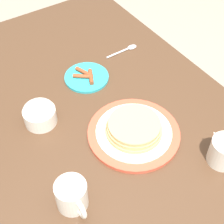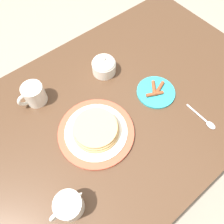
# 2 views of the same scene
# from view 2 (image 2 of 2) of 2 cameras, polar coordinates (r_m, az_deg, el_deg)

# --- Properties ---
(ground_plane) EXTENTS (8.00, 8.00, 0.00)m
(ground_plane) POSITION_cam_2_polar(r_m,az_deg,el_deg) (1.52, -1.63, -14.61)
(ground_plane) COLOR gray
(dining_table) EXTENTS (1.48, 0.83, 0.74)m
(dining_table) POSITION_cam_2_polar(r_m,az_deg,el_deg) (0.93, -2.60, -4.88)
(dining_table) COLOR #4C3321
(dining_table) RESTS_ON ground_plane
(pancake_plate) EXTENTS (0.28, 0.28, 0.05)m
(pancake_plate) POSITION_cam_2_polar(r_m,az_deg,el_deg) (0.78, -4.22, -4.89)
(pancake_plate) COLOR #DB5138
(pancake_plate) RESTS_ON dining_table
(side_plate_bacon) EXTENTS (0.15, 0.15, 0.02)m
(side_plate_bacon) POSITION_cam_2_polar(r_m,az_deg,el_deg) (0.89, 11.37, 5.20)
(side_plate_bacon) COLOR #2DADBC
(side_plate_bacon) RESTS_ON dining_table
(coffee_mug) EXTENTS (0.11, 0.08, 0.08)m
(coffee_mug) POSITION_cam_2_polar(r_m,az_deg,el_deg) (0.88, -19.79, 4.36)
(coffee_mug) COLOR silver
(coffee_mug) RESTS_ON dining_table
(creamer_pitcher) EXTENTS (0.12, 0.08, 0.09)m
(creamer_pitcher) POSITION_cam_2_polar(r_m,az_deg,el_deg) (0.70, -11.06, -22.83)
(creamer_pitcher) COLOR silver
(creamer_pitcher) RESTS_ON dining_table
(sugar_bowl) EXTENTS (0.10, 0.10, 0.08)m
(sugar_bowl) POSITION_cam_2_polar(r_m,az_deg,el_deg) (0.92, -2.13, 12.05)
(sugar_bowl) COLOR silver
(sugar_bowl) RESTS_ON dining_table
(spoon) EXTENTS (0.02, 0.13, 0.01)m
(spoon) POSITION_cam_2_polar(r_m,az_deg,el_deg) (0.89, 23.18, -2.04)
(spoon) COLOR silver
(spoon) RESTS_ON dining_table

